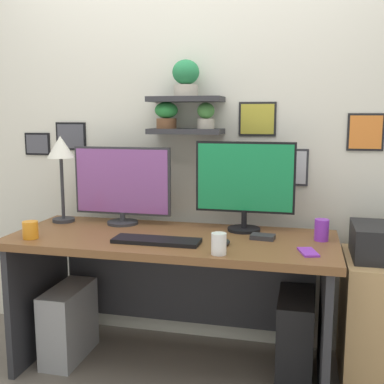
% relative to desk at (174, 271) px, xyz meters
% --- Properties ---
extents(ground_plane, '(8.00, 8.00, 0.00)m').
position_rel_desk_xyz_m(ground_plane, '(0.00, -0.06, -0.54)').
color(ground_plane, '#70665B').
extents(back_wall_assembly, '(4.40, 0.24, 2.70)m').
position_rel_desk_xyz_m(back_wall_assembly, '(0.00, 0.38, 0.81)').
color(back_wall_assembly, silver).
rests_on(back_wall_assembly, ground).
extents(desk, '(1.71, 0.68, 0.75)m').
position_rel_desk_xyz_m(desk, '(0.00, 0.00, 0.00)').
color(desk, brown).
rests_on(desk, ground).
extents(monitor_left, '(0.58, 0.18, 0.45)m').
position_rel_desk_xyz_m(monitor_left, '(-0.36, 0.16, 0.44)').
color(monitor_left, '#2D2D33').
rests_on(monitor_left, desk).
extents(monitor_right, '(0.54, 0.18, 0.49)m').
position_rel_desk_xyz_m(monitor_right, '(0.36, 0.16, 0.48)').
color(monitor_right, black).
rests_on(monitor_right, desk).
extents(keyboard, '(0.44, 0.14, 0.02)m').
position_rel_desk_xyz_m(keyboard, '(-0.04, -0.20, 0.22)').
color(keyboard, black).
rests_on(keyboard, desk).
extents(computer_mouse, '(0.06, 0.09, 0.03)m').
position_rel_desk_xyz_m(computer_mouse, '(0.30, -0.17, 0.22)').
color(computer_mouse, black).
rests_on(computer_mouse, desk).
extents(desk_lamp, '(0.16, 0.16, 0.51)m').
position_rel_desk_xyz_m(desk_lamp, '(-0.72, 0.13, 0.61)').
color(desk_lamp, '#2D2D33').
rests_on(desk_lamp, desk).
extents(cell_phone, '(0.11, 0.15, 0.01)m').
position_rel_desk_xyz_m(cell_phone, '(0.70, -0.21, 0.21)').
color(cell_phone, purple).
rests_on(cell_phone, desk).
extents(coffee_mug, '(0.08, 0.08, 0.09)m').
position_rel_desk_xyz_m(coffee_mug, '(-0.69, -0.27, 0.25)').
color(coffee_mug, orange).
rests_on(coffee_mug, desk).
extents(pen_cup, '(0.07, 0.07, 0.10)m').
position_rel_desk_xyz_m(pen_cup, '(0.30, -0.32, 0.26)').
color(pen_cup, white).
rests_on(pen_cup, desk).
extents(scissors_tray, '(0.13, 0.09, 0.02)m').
position_rel_desk_xyz_m(scissors_tray, '(0.47, -0.01, 0.22)').
color(scissors_tray, '#2D2D33').
rests_on(scissors_tray, desk).
extents(water_cup, '(0.07, 0.07, 0.11)m').
position_rel_desk_xyz_m(water_cup, '(0.77, 0.04, 0.26)').
color(water_cup, purple).
rests_on(water_cup, desk).
extents(computer_tower_left, '(0.18, 0.40, 0.42)m').
position_rel_desk_xyz_m(computer_tower_left, '(-0.61, -0.07, -0.33)').
color(computer_tower_left, '#99999E').
rests_on(computer_tower_left, ground).
extents(computer_tower_right, '(0.18, 0.40, 0.45)m').
position_rel_desk_xyz_m(computer_tower_right, '(0.65, 0.01, -0.32)').
color(computer_tower_right, black).
rests_on(computer_tower_right, ground).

